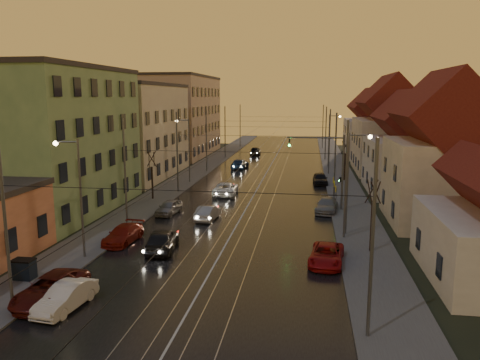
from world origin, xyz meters
The scene contains 48 objects.
ground centered at (0.00, 0.00, 0.00)m, with size 160.00×160.00×0.00m, color black.
road centered at (0.00, 40.00, 0.02)m, with size 16.00×120.00×0.04m, color black.
sidewalk_left centered at (-10.00, 40.00, 0.07)m, with size 4.00×120.00×0.15m, color #4C4C4C.
sidewalk_right centered at (10.00, 40.00, 0.07)m, with size 4.00×120.00×0.15m, color #4C4C4C.
tram_rail_0 centered at (-2.20, 40.00, 0.06)m, with size 0.06×120.00×0.03m, color gray.
tram_rail_1 centered at (-0.77, 40.00, 0.06)m, with size 0.06×120.00×0.03m, color gray.
tram_rail_2 centered at (0.77, 40.00, 0.06)m, with size 0.06×120.00×0.03m, color gray.
tram_rail_3 centered at (2.20, 40.00, 0.06)m, with size 0.06×120.00×0.03m, color gray.
apartment_left_1 centered at (-17.50, 14.00, 6.50)m, with size 10.00×18.00×13.00m, color #5D8152.
apartment_left_2 centered at (-17.50, 34.00, 6.00)m, with size 10.00×20.00×12.00m, color #B8A98E.
apartment_left_3 centered at (-17.50, 58.00, 7.00)m, with size 10.00×24.00×14.00m, color tan.
house_right_1 centered at (17.00, 15.00, 5.45)m, with size 8.67×10.20×10.80m.
house_right_2 centered at (17.00, 28.00, 4.64)m, with size 9.18×12.24×9.20m.
house_right_3 centered at (17.00, 43.00, 5.80)m, with size 9.18×14.28×11.50m.
house_right_4 centered at (17.00, 61.00, 5.05)m, with size 9.18×16.32×10.00m.
catenary_pole_l_0 centered at (-8.60, -6.00, 4.50)m, with size 0.16×0.16×9.00m, color #595B60.
catenary_pole_r_0 centered at (8.60, -6.00, 4.50)m, with size 0.16×0.16×9.00m, color #595B60.
catenary_pole_l_1 centered at (-8.60, 9.00, 4.50)m, with size 0.16×0.16×9.00m, color #595B60.
catenary_pole_r_1 centered at (8.60, 9.00, 4.50)m, with size 0.16×0.16×9.00m, color #595B60.
catenary_pole_l_2 centered at (-8.60, 24.00, 4.50)m, with size 0.16×0.16×9.00m, color #595B60.
catenary_pole_r_2 centered at (8.60, 24.00, 4.50)m, with size 0.16×0.16×9.00m, color #595B60.
catenary_pole_l_3 centered at (-8.60, 39.00, 4.50)m, with size 0.16×0.16×9.00m, color #595B60.
catenary_pole_r_3 centered at (8.60, 39.00, 4.50)m, with size 0.16×0.16×9.00m, color #595B60.
catenary_pole_l_4 centered at (-8.60, 54.00, 4.50)m, with size 0.16×0.16×9.00m, color #595B60.
catenary_pole_r_4 centered at (8.60, 54.00, 4.50)m, with size 0.16×0.16×9.00m, color #595B60.
catenary_pole_l_5 centered at (-8.60, 72.00, 4.50)m, with size 0.16×0.16×9.00m, color #595B60.
catenary_pole_r_5 centered at (8.60, 72.00, 4.50)m, with size 0.16×0.16×9.00m, color #595B60.
street_lamp_0 centered at (-9.10, 2.00, 4.89)m, with size 1.75×0.32×8.00m.
street_lamp_1 centered at (9.10, 10.00, 4.89)m, with size 1.75×0.32×8.00m.
street_lamp_2 centered at (-9.10, 30.00, 4.89)m, with size 1.75×0.32×8.00m.
street_lamp_3 centered at (9.10, 46.00, 4.89)m, with size 1.75×0.32×8.00m.
traffic_light_mast centered at (7.99, 18.00, 4.60)m, with size 5.30×0.32×7.20m.
bare_tree_0 centered at (-10.20, 20.00, 2.49)m, with size 1.09×1.09×5.11m.
bare_tree_1 centered at (10.20, 6.00, 2.49)m, with size 1.09×1.09×5.11m.
bare_tree_2 centered at (10.40, 34.00, 2.49)m, with size 1.09×1.09×5.11m.
driving_car_0 centered at (-4.20, 4.37, 0.79)m, with size 1.87×4.65×1.58m, color black.
driving_car_1 centered at (-2.77, 12.97, 0.65)m, with size 1.38×3.96×1.30m, color #AFB0B5.
driving_car_2 centered at (-3.05, 23.36, 0.72)m, with size 2.40×5.21×1.45m, color white.
driving_car_3 centered at (-4.34, 42.63, 0.72)m, with size 2.01×4.94×1.43m, color navy.
driving_car_4 centered at (-3.88, 59.19, 0.78)m, with size 1.84×4.57×1.56m, color black.
parked_left_0 centered at (-6.20, -5.18, 0.65)m, with size 1.38×3.95×1.30m, color silver.
parked_left_1 centered at (-7.45, -4.45, 0.69)m, with size 2.29×4.96×1.38m, color #4F130D.
parked_left_2 centered at (-7.60, 5.72, 0.64)m, with size 1.78×4.38×1.27m, color maroon.
parked_left_3 centered at (-6.75, 14.42, 0.64)m, with size 1.51×3.75×1.28m, color #949499.
parked_right_0 centered at (7.11, 3.32, 0.62)m, with size 2.05×4.46×1.24m, color #AA1113.
parked_right_1 centered at (7.60, 17.33, 0.65)m, with size 1.83×4.51×1.31m, color gray.
parked_right_2 centered at (7.31, 31.42, 0.71)m, with size 1.69×4.19×1.43m, color black.
dumpster centered at (-10.49, -2.11, 0.70)m, with size 1.20×0.80×1.10m, color black.
Camera 1 is at (5.78, -25.91, 10.66)m, focal length 35.00 mm.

